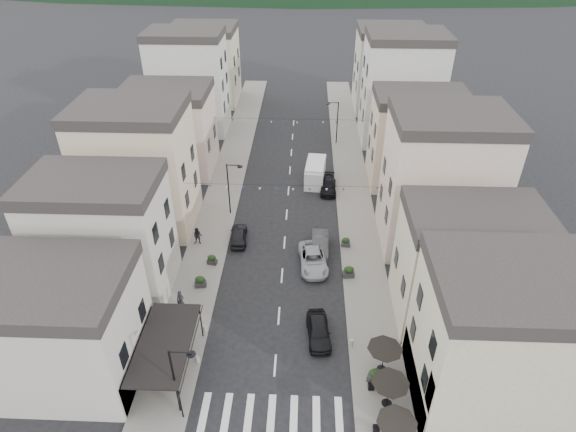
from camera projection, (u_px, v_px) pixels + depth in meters
The scene contains 27 objects.
sidewalk_left at pixel (226, 185), 57.13m from camera, with size 4.00×76.00×0.12m, color slate.
sidewalk_right at pixel (352, 187), 56.64m from camera, with size 4.00×76.00×0.12m, color slate.
boutique_building at pixel (47, 331), 32.81m from camera, with size 12.00×8.00×8.00m, color #B9B6AA.
bistro_building at pixel (500, 347), 30.43m from camera, with size 10.00×8.00×10.00m, color #BCAF95.
boutique_awning at pixel (168, 344), 33.03m from camera, with size 3.77×7.50×3.28m.
buildings_row_left at pixel (172, 117), 58.75m from camera, with size 10.20×54.16×14.00m.
buildings_row_right at pixel (413, 123), 56.72m from camera, with size 10.20×54.16×14.50m.
cafe_terrace at pixel (390, 386), 31.14m from camera, with size 2.50×8.10×2.53m.
streetlamp_left_near at pixel (178, 376), 30.17m from camera, with size 1.70×0.56×6.00m.
streetlamp_left_far at pixel (231, 184), 50.07m from camera, with size 1.70×0.56×6.00m.
streetlamp_right_far at pixel (335, 118), 64.61m from camera, with size 1.70×0.56×6.00m.
bollards at pixel (275, 367), 34.71m from camera, with size 11.66×10.26×0.60m.
bunting_near at pixel (285, 188), 45.47m from camera, with size 19.00×0.28×0.62m.
bunting_far at pixel (291, 122), 58.74m from camera, with size 19.00×0.28×0.62m.
parked_car_a at pixel (319, 330), 37.21m from camera, with size 1.72×4.27×1.46m, color black.
parked_car_b at pixel (320, 244), 46.31m from camera, with size 1.57×4.50×1.48m, color #38383B.
parked_car_c at pixel (313, 259), 44.44m from camera, with size 2.46×5.33×1.48m, color #9C9FA4.
parked_car_d at pixel (328, 185), 55.83m from camera, with size 1.82×4.47×1.30m, color black.
parked_car_e at pixel (239, 235), 47.69m from camera, with size 1.61×4.01×1.36m, color black.
delivery_van at pixel (315, 172), 57.29m from camera, with size 2.66×5.64×2.62m.
pedestrian_a at pixel (181, 300), 39.52m from camera, with size 0.68×0.44×1.85m, color black.
pedestrian_b at pixel (198, 236), 46.95m from camera, with size 0.89×0.69×1.82m, color black.
planter_la at pixel (200, 282), 42.00m from camera, with size 1.05×0.65×1.11m.
planter_lb at pixel (212, 260), 44.61m from camera, with size 0.97×0.66×1.00m.
planter_ra at pixel (376, 376), 33.71m from camera, with size 1.28×1.01×1.26m.
planter_rb at pixel (349, 272), 43.06m from camera, with size 1.08×0.66×1.16m.
planter_rc at pixel (346, 242), 46.85m from camera, with size 0.93×0.57×0.99m.
Camera 1 is at (1.88, -17.15, 28.86)m, focal length 30.00 mm.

